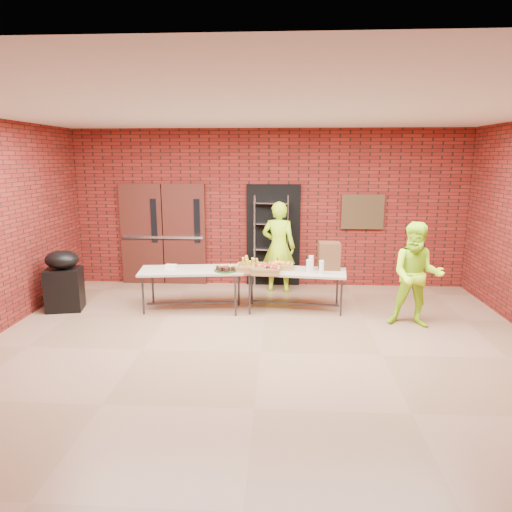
{
  "coord_description": "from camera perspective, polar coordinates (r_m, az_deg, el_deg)",
  "views": [
    {
      "loc": [
        0.26,
        -5.83,
        2.61
      ],
      "look_at": [
        -0.14,
        1.4,
        1.05
      ],
      "focal_mm": 32.0,
      "sensor_mm": 36.0,
      "label": 1
    }
  ],
  "objects": [
    {
      "name": "muffin_tray",
      "position": [
        7.79,
        -3.8,
        -1.54
      ],
      "size": [
        0.4,
        0.4,
        0.1
      ],
      "color": "#124413",
      "rests_on": "table_left"
    },
    {
      "name": "cup_stack_front",
      "position": [
        7.78,
        6.58,
        -1.26
      ],
      "size": [
        0.07,
        0.07,
        0.22
      ],
      "primitive_type": "cylinder",
      "color": "silver",
      "rests_on": "table_right"
    },
    {
      "name": "wire_rack",
      "position": [
        9.31,
        1.89,
        1.8
      ],
      "size": [
        0.72,
        0.36,
        1.89
      ],
      "primitive_type": null,
      "rotation": [
        0.0,
        0.0,
        -0.19
      ],
      "color": "#BAB9C0",
      "rests_on": "room"
    },
    {
      "name": "dark_doorway",
      "position": [
        9.43,
        2.17,
        2.58
      ],
      "size": [
        1.1,
        0.06,
        2.1
      ],
      "primitive_type": "cube",
      "color": "black",
      "rests_on": "room"
    },
    {
      "name": "napkin_box",
      "position": [
        8.1,
        -10.6,
        -1.29
      ],
      "size": [
        0.19,
        0.13,
        0.06
      ],
      "primitive_type": "cube",
      "color": "silver",
      "rests_on": "table_left"
    },
    {
      "name": "volunteer_man",
      "position": [
        7.53,
        19.43,
        -2.27
      ],
      "size": [
        0.94,
        0.81,
        1.66
      ],
      "primitive_type": "imported",
      "rotation": [
        0.0,
        0.0,
        -0.25
      ],
      "color": "#B9FD1C",
      "rests_on": "room"
    },
    {
      "name": "cup_stack_back",
      "position": [
        7.93,
        6.9,
        -0.87
      ],
      "size": [
        0.09,
        0.09,
        0.26
      ],
      "primitive_type": "cylinder",
      "color": "silver",
      "rests_on": "table_right"
    },
    {
      "name": "basket_oranges",
      "position": [
        8.0,
        3.12,
        -1.21
      ],
      "size": [
        0.42,
        0.33,
        0.13
      ],
      "color": "#A27541",
      "rests_on": "table_right"
    },
    {
      "name": "cup_stack_mid",
      "position": [
        7.69,
        8.18,
        -1.4
      ],
      "size": [
        0.08,
        0.08,
        0.23
      ],
      "primitive_type": "cylinder",
      "color": "silver",
      "rests_on": "table_right"
    },
    {
      "name": "basket_bananas",
      "position": [
        7.8,
        -0.54,
        -1.45
      ],
      "size": [
        0.5,
        0.39,
        0.16
      ],
      "color": "#A27541",
      "rests_on": "table_right"
    },
    {
      "name": "basket_apples",
      "position": [
        7.68,
        1.24,
        -1.72
      ],
      "size": [
        0.46,
        0.36,
        0.14
      ],
      "color": "#A27541",
      "rests_on": "table_right"
    },
    {
      "name": "bronze_plaque",
      "position": [
        9.49,
        13.18,
        5.39
      ],
      "size": [
        0.85,
        0.04,
        0.7
      ],
      "primitive_type": "cube",
      "color": "#402E19",
      "rests_on": "room"
    },
    {
      "name": "table_left",
      "position": [
        7.99,
        -8.03,
        -2.07
      ],
      "size": [
        1.85,
        0.95,
        0.73
      ],
      "rotation": [
        0.0,
        0.0,
        0.12
      ],
      "color": "#B8A48D",
      "rests_on": "room"
    },
    {
      "name": "volunteer_woman",
      "position": [
        8.97,
        2.84,
        1.12
      ],
      "size": [
        0.72,
        0.54,
        1.8
      ],
      "primitive_type": "imported",
      "rotation": [
        0.0,
        0.0,
        2.96
      ],
      "color": "#B9FD1C",
      "rests_on": "room"
    },
    {
      "name": "double_doors",
      "position": [
        9.72,
        -11.51,
        2.66
      ],
      "size": [
        1.78,
        0.12,
        2.1
      ],
      "color": "#411512",
      "rests_on": "room"
    },
    {
      "name": "table_right",
      "position": [
        7.93,
        4.9,
        -2.23
      ],
      "size": [
        1.81,
        0.92,
        0.71
      ],
      "rotation": [
        0.0,
        0.0,
        -0.12
      ],
      "color": "#B8A48D",
      "rests_on": "room"
    },
    {
      "name": "covered_grill",
      "position": [
        8.61,
        -22.9,
        -2.83
      ],
      "size": [
        0.67,
        0.6,
        1.06
      ],
      "rotation": [
        0.0,
        0.0,
        0.22
      ],
      "color": "black",
      "rests_on": "room"
    },
    {
      "name": "coffee_dispenser",
      "position": [
        8.04,
        9.14,
        0.03
      ],
      "size": [
        0.36,
        0.32,
        0.47
      ],
      "primitive_type": "cube",
      "color": "#51331B",
      "rests_on": "table_right"
    },
    {
      "name": "room",
      "position": [
        5.93,
        0.61,
        2.3
      ],
      "size": [
        8.08,
        7.08,
        3.28
      ],
      "color": "#89664A",
      "rests_on": "ground"
    }
  ]
}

